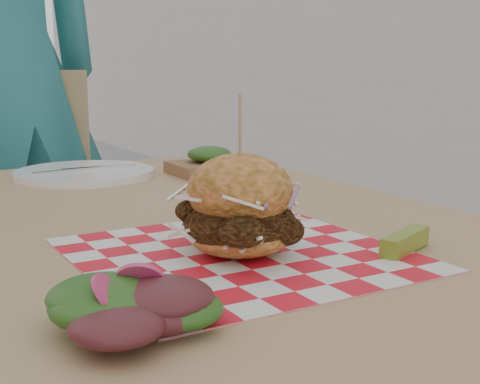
% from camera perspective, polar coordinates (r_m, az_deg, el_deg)
% --- Properties ---
extents(patio_table, '(0.80, 1.20, 0.75)m').
position_cam_1_polar(patio_table, '(0.97, -5.29, -6.97)').
color(patio_table, tan).
rests_on(patio_table, ground).
extents(patio_chair, '(0.50, 0.51, 0.95)m').
position_cam_1_polar(patio_chair, '(1.93, -17.26, -2.06)').
color(patio_chair, tan).
rests_on(patio_chair, ground).
extents(paper_liner, '(0.36, 0.36, 0.00)m').
position_cam_1_polar(paper_liner, '(0.78, 0.00, -5.34)').
color(paper_liner, red).
rests_on(paper_liner, patio_table).
extents(sandwich, '(0.16, 0.16, 0.18)m').
position_cam_1_polar(sandwich, '(0.77, 0.00, -1.61)').
color(sandwich, orange).
rests_on(sandwich, paper_liner).
extents(pickle_spear, '(0.10, 0.06, 0.02)m').
position_cam_1_polar(pickle_spear, '(0.81, 13.90, -4.12)').
color(pickle_spear, olive).
rests_on(pickle_spear, paper_liner).
extents(side_salad, '(0.14, 0.14, 0.05)m').
position_cam_1_polar(side_salad, '(0.57, -9.11, -10.17)').
color(side_salad, '#3F1419').
rests_on(side_salad, patio_table).
extents(place_setting, '(0.27, 0.27, 0.02)m').
position_cam_1_polar(place_setting, '(1.35, -13.11, 1.57)').
color(place_setting, white).
rests_on(place_setting, patio_table).
extents(kraft_tray, '(0.15, 0.12, 0.06)m').
position_cam_1_polar(kraft_tray, '(1.35, -2.62, 2.51)').
color(kraft_tray, '#895E3E').
rests_on(kraft_tray, patio_table).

